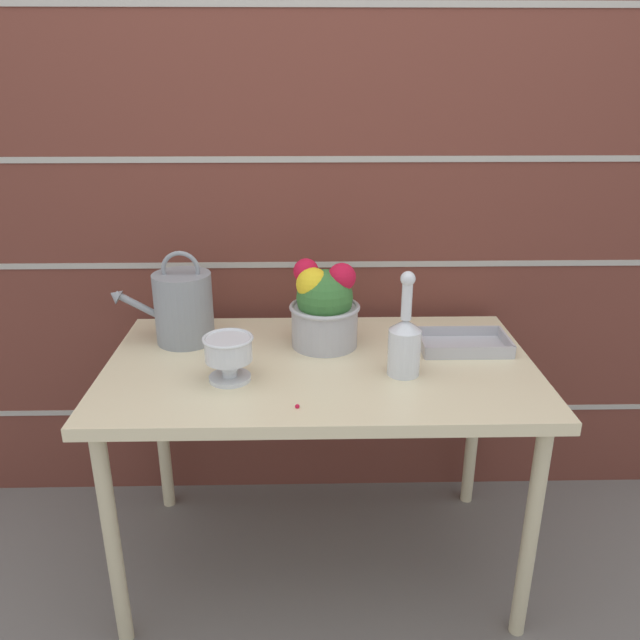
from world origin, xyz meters
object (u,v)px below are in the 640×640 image
glass_decanter (405,341)px  flower_planter (324,306)px  watering_can (183,307)px  crystal_pedestal_bowl (229,353)px  wire_tray (464,345)px

glass_decanter → flower_planter: bearing=136.1°
watering_can → flower_planter: bearing=-5.4°
flower_planter → watering_can: bearing=174.6°
crystal_pedestal_bowl → wire_tray: size_ratio=0.51×
crystal_pedestal_bowl → flower_planter: (0.27, 0.24, 0.05)m
flower_planter → wire_tray: bearing=-4.7°
watering_can → flower_planter: watering_can is taller
flower_planter → glass_decanter: bearing=-43.9°
watering_can → glass_decanter: size_ratio=1.07×
glass_decanter → crystal_pedestal_bowl: bearing=-176.8°
glass_decanter → watering_can: bearing=159.1°
watering_can → crystal_pedestal_bowl: bearing=-58.2°
watering_can → crystal_pedestal_bowl: 0.33m
flower_planter → glass_decanter: (0.22, -0.21, -0.03)m
glass_decanter → wire_tray: glass_decanter is taller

